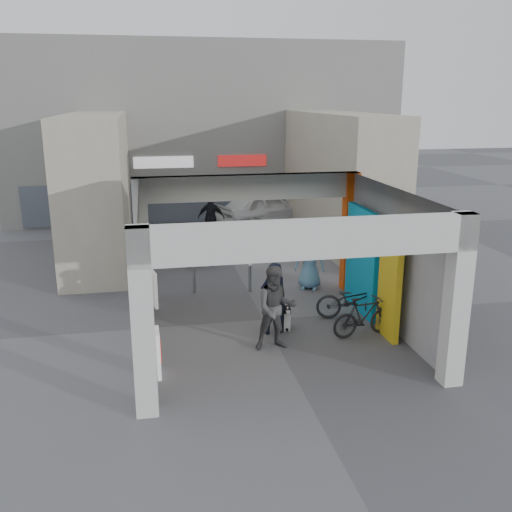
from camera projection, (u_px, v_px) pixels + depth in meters
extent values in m
plane|color=#57575C|center=(264.00, 320.00, 14.77)|extent=(90.00, 90.00, 0.00)
cube|color=silver|center=(143.00, 324.00, 9.97)|extent=(0.40, 0.40, 3.50)
cube|color=silver|center=(142.00, 241.00, 15.64)|extent=(0.40, 0.40, 3.50)
cube|color=silver|center=(457.00, 301.00, 11.07)|extent=(0.40, 0.40, 3.50)
cube|color=#E54C0D|center=(350.00, 232.00, 16.74)|extent=(0.40, 0.40, 3.50)
plane|color=beige|center=(142.00, 273.00, 12.80)|extent=(0.00, 6.40, 6.40)
plane|color=#A0A0A5|center=(392.00, 259.00, 13.91)|extent=(0.00, 6.40, 6.40)
cube|color=#0B8CBD|center=(362.00, 260.00, 15.08)|extent=(0.15, 2.00, 2.80)
cube|color=gold|center=(390.00, 281.00, 13.38)|extent=(0.15, 1.00, 2.80)
plane|color=#A7A7A3|center=(273.00, 192.00, 12.88)|extent=(6.40, 6.40, 0.00)
cube|color=silver|center=(249.00, 187.00, 15.86)|extent=(6.40, 0.30, 0.70)
cube|color=silver|center=(311.00, 239.00, 10.09)|extent=(6.40, 0.30, 0.70)
cube|color=white|center=(248.00, 188.00, 16.03)|extent=(4.20, 0.05, 0.55)
cube|color=silver|center=(204.00, 131.00, 26.92)|extent=(18.00, 4.00, 8.00)
cube|color=#515966|center=(210.00, 201.00, 25.80)|extent=(16.20, 0.06, 1.80)
cube|color=white|center=(164.00, 162.00, 24.95)|extent=(2.60, 0.06, 0.50)
cube|color=red|center=(242.00, 161.00, 25.59)|extent=(2.20, 0.06, 0.50)
cube|color=#B1AB93|center=(98.00, 186.00, 20.36)|extent=(2.00, 9.00, 5.00)
cube|color=#B1AB93|center=(338.00, 179.00, 22.01)|extent=(2.00, 9.00, 5.00)
cylinder|color=gray|center=(194.00, 277.00, 16.72)|extent=(0.09, 0.09, 0.92)
cylinder|color=gray|center=(250.00, 278.00, 16.78)|extent=(0.09, 0.09, 0.83)
cylinder|color=gray|center=(304.00, 273.00, 17.25)|extent=(0.09, 0.09, 0.89)
cube|color=white|center=(158.00, 353.00, 11.72)|extent=(0.09, 0.55, 1.00)
cube|color=red|center=(160.00, 350.00, 11.71)|extent=(0.05, 0.39, 0.40)
cube|color=white|center=(154.00, 289.00, 15.61)|extent=(0.19, 0.55, 1.00)
cube|color=red|center=(155.00, 287.00, 15.61)|extent=(0.12, 0.38, 0.40)
cylinder|color=#959599|center=(206.00, 255.00, 19.51)|extent=(0.06, 0.06, 0.70)
cylinder|color=#959599|center=(206.00, 264.00, 19.60)|extent=(0.43, 0.43, 0.02)
cylinder|color=#959599|center=(205.00, 245.00, 19.41)|extent=(0.68, 0.68, 0.05)
cube|color=#959599|center=(189.00, 261.00, 19.25)|extent=(0.37, 0.37, 0.44)
cube|color=#959599|center=(188.00, 247.00, 19.30)|extent=(0.37, 0.05, 0.44)
cube|color=#959599|center=(218.00, 254.00, 20.09)|extent=(0.37, 0.37, 0.44)
cube|color=#959599|center=(217.00, 241.00, 20.14)|extent=(0.37, 0.05, 0.44)
cube|color=#959599|center=(196.00, 255.00, 20.04)|extent=(0.37, 0.37, 0.44)
cube|color=#959599|center=(195.00, 241.00, 20.09)|extent=(0.37, 0.05, 0.44)
cube|color=black|center=(163.00, 258.00, 19.83)|extent=(1.34, 0.67, 0.34)
cube|color=#195923|center=(163.00, 254.00, 19.63)|extent=(1.12, 0.39, 0.20)
cube|color=#195923|center=(162.00, 247.00, 19.73)|extent=(1.12, 0.39, 0.20)
cube|color=#195923|center=(162.00, 240.00, 19.82)|extent=(1.12, 0.39, 0.20)
cube|color=#195923|center=(243.00, 240.00, 22.47)|extent=(0.55, 0.50, 0.28)
cube|color=navy|center=(243.00, 233.00, 22.39)|extent=(0.55, 0.50, 0.28)
cube|color=black|center=(285.00, 323.00, 14.21)|extent=(0.26, 0.34, 0.26)
cube|color=black|center=(286.00, 318.00, 14.03)|extent=(0.20, 0.17, 0.39)
cube|color=silver|center=(287.00, 321.00, 13.95)|extent=(0.16, 0.03, 0.36)
cylinder|color=silver|center=(285.00, 326.00, 13.99)|extent=(0.05, 0.05, 0.30)
cylinder|color=silver|center=(289.00, 326.00, 14.02)|extent=(0.05, 0.05, 0.30)
sphere|color=black|center=(287.00, 309.00, 13.95)|extent=(0.20, 0.20, 0.20)
cube|color=silver|center=(288.00, 312.00, 13.85)|extent=(0.09, 0.13, 0.06)
cone|color=black|center=(284.00, 305.00, 13.95)|extent=(0.08, 0.08, 0.09)
cone|color=black|center=(289.00, 305.00, 13.97)|extent=(0.08, 0.08, 0.09)
imported|color=black|center=(273.00, 298.00, 13.72)|extent=(0.72, 0.54, 1.80)
imported|color=#434346|center=(276.00, 308.00, 12.86)|extent=(0.96, 0.75, 1.96)
imported|color=#5F96BA|center=(310.00, 260.00, 16.97)|extent=(1.03, 0.85, 1.80)
imported|color=black|center=(211.00, 218.00, 22.79)|extent=(1.14, 0.71, 1.81)
imported|color=black|center=(353.00, 300.00, 14.74)|extent=(2.01, 1.04, 1.00)
imported|color=black|center=(364.00, 316.00, 13.67)|extent=(1.69, 0.72, 0.99)
imported|color=white|center=(264.00, 208.00, 25.43)|extent=(4.83, 3.46, 1.53)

